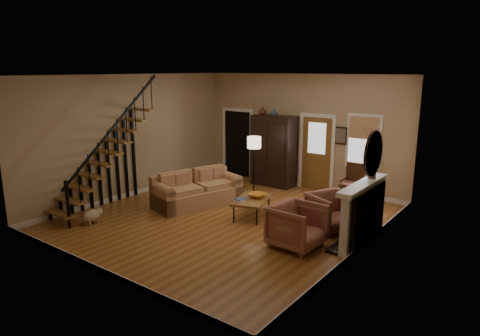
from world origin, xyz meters
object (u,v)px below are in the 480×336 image
Objects in this scene: armoire at (274,151)px; sofa at (197,190)px; armchair_right at (332,211)px; side_chair at (351,183)px; floor_lamp at (254,166)px; coffee_table at (252,207)px; armchair_left at (297,226)px.

sofa is (-0.51, -2.83, -0.63)m from armoire.
side_chair is at bearing 36.52° from armchair_right.
armchair_right is at bearing -38.02° from armoire.
armoire reaches higher than side_chair.
floor_lamp is at bearing 93.09° from armchair_right.
floor_lamp is (0.14, -1.22, -0.23)m from armoire.
floor_lamp is at bearing 123.57° from coffee_table.
armoire is 2.61m from side_chair.
armchair_right is at bearing -3.90° from armchair_left.
coffee_table is 1.92m from armchair_right.
floor_lamp reaches higher than sofa.
sofa is 3.45m from armchair_left.
armchair_right is 0.55× the size of floor_lamp.
floor_lamp is at bearing 51.28° from armchair_left.
coffee_table is 2.90m from side_chair.
floor_lamp is (0.64, 1.61, 0.41)m from sofa.
floor_lamp is 1.61× the size of side_chair.
armchair_left is at bearing -51.83° from armoire.
floor_lamp is at bearing -83.61° from armoire.
armchair_left is (2.85, -3.63, -0.62)m from armoire.
armoire is 2.06× the size of side_chair.
floor_lamp reaches higher than armchair_right.
armchair_left is at bearing -84.94° from side_chair.
sofa is 1.36× the size of floor_lamp.
armchair_left is at bearing -162.17° from armchair_right.
floor_lamp reaches higher than coffee_table.
coffee_table is 1.23× the size of armchair_left.
armchair_right is at bearing 24.37° from sofa.
side_chair is (1.42, 2.51, 0.29)m from coffee_table.
side_chair is at bearing 7.90° from armchair_left.
armchair_right is (1.88, 0.36, 0.19)m from coffee_table.
sofa is at bearing 79.53° from armchair_left.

